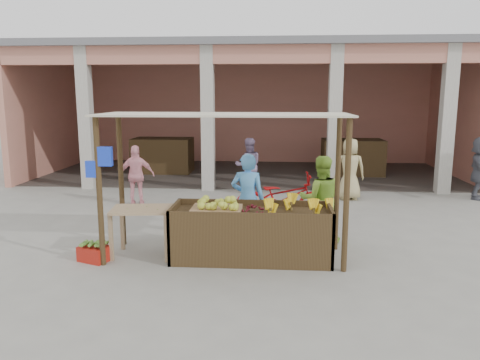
# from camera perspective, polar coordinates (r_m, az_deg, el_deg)

# --- Properties ---
(ground) EXTENTS (60.00, 60.00, 0.00)m
(ground) POSITION_cam_1_polar(r_m,az_deg,el_deg) (7.91, -2.30, -9.47)
(ground) COLOR gray
(ground) RESTS_ON ground
(market_building) EXTENTS (14.40, 6.40, 4.20)m
(market_building) POSITION_cam_1_polar(r_m,az_deg,el_deg) (16.34, 1.39, 10.43)
(market_building) COLOR tan
(market_building) RESTS_ON ground
(fruit_stall) EXTENTS (2.60, 0.95, 0.80)m
(fruit_stall) POSITION_cam_1_polar(r_m,az_deg,el_deg) (7.74, 1.38, -6.78)
(fruit_stall) COLOR #45321B
(fruit_stall) RESTS_ON ground
(stall_awning) EXTENTS (4.09, 1.35, 2.39)m
(stall_awning) POSITION_cam_1_polar(r_m,az_deg,el_deg) (7.53, -2.47, 4.99)
(stall_awning) COLOR #45321B
(stall_awning) RESTS_ON ground
(banana_heap) EXTENTS (1.16, 0.63, 0.21)m
(banana_heap) POSITION_cam_1_polar(r_m,az_deg,el_deg) (7.64, 7.33, -3.17)
(banana_heap) COLOR yellow
(banana_heap) RESTS_ON fruit_stall
(melon_tray) EXTENTS (0.82, 0.71, 0.21)m
(melon_tray) POSITION_cam_1_polar(r_m,az_deg,el_deg) (7.63, -2.92, -3.17)
(melon_tray) COLOR #A57C55
(melon_tray) RESTS_ON fruit_stall
(berry_heap) EXTENTS (0.48, 0.39, 0.15)m
(berry_heap) POSITION_cam_1_polar(r_m,az_deg,el_deg) (7.58, 1.53, -3.42)
(berry_heap) COLOR maroon
(berry_heap) RESTS_ON fruit_stall
(side_table) EXTENTS (1.08, 0.78, 0.82)m
(side_table) POSITION_cam_1_polar(r_m,az_deg,el_deg) (7.99, -11.76, -4.36)
(side_table) COLOR tan
(side_table) RESTS_ON ground
(papaya_pile) EXTENTS (0.63, 0.36, 0.18)m
(papaya_pile) POSITION_cam_1_polar(r_m,az_deg,el_deg) (7.93, -11.82, -2.75)
(papaya_pile) COLOR #508E2E
(papaya_pile) RESTS_ON side_table
(red_crate) EXTENTS (0.57, 0.49, 0.25)m
(red_crate) POSITION_cam_1_polar(r_m,az_deg,el_deg) (8.09, -17.29, -8.55)
(red_crate) COLOR #AE1D12
(red_crate) RESTS_ON ground
(plantain_bundle) EXTENTS (0.39, 0.27, 0.08)m
(plantain_bundle) POSITION_cam_1_polar(r_m,az_deg,el_deg) (8.04, -17.36, -7.46)
(plantain_bundle) COLOR #588B32
(plantain_bundle) RESTS_ON red_crate
(produce_sacks) EXTENTS (0.81, 0.50, 0.61)m
(produce_sacks) POSITION_cam_1_polar(r_m,az_deg,el_deg) (12.99, 11.73, -0.39)
(produce_sacks) COLOR maroon
(produce_sacks) RESTS_ON ground
(vendor_blue) EXTENTS (0.71, 0.55, 1.77)m
(vendor_blue) POSITION_cam_1_polar(r_m,az_deg,el_deg) (8.41, 0.94, -1.97)
(vendor_blue) COLOR #53A4ED
(vendor_blue) RESTS_ON ground
(vendor_green) EXTENTS (0.82, 0.49, 1.69)m
(vendor_green) POSITION_cam_1_polar(r_m,az_deg,el_deg) (8.67, 9.78, -2.04)
(vendor_green) COLOR #8FC13A
(vendor_green) RESTS_ON ground
(motorcycle) EXTENTS (0.85, 2.15, 1.10)m
(motorcycle) POSITION_cam_1_polar(r_m,az_deg,el_deg) (9.93, 5.20, -2.07)
(motorcycle) COLOR #9A0A0C
(motorcycle) RESTS_ON ground
(shopper_b) EXTENTS (0.99, 0.64, 1.57)m
(shopper_b) POSITION_cam_1_polar(r_m,az_deg,el_deg) (11.71, -12.50, 0.80)
(shopper_b) COLOR pink
(shopper_b) RESTS_ON ground
(shopper_c) EXTENTS (0.87, 0.58, 1.77)m
(shopper_c) POSITION_cam_1_polar(r_m,az_deg,el_deg) (12.33, 13.24, 1.70)
(shopper_c) COLOR tan
(shopper_c) RESTS_ON ground
(shopper_d) EXTENTS (1.22, 1.71, 1.71)m
(shopper_d) POSITION_cam_1_polar(r_m,az_deg,el_deg) (13.61, 27.23, 1.49)
(shopper_d) COLOR #545662
(shopper_d) RESTS_ON ground
(shopper_f) EXTENTS (0.89, 0.63, 1.66)m
(shopper_f) POSITION_cam_1_polar(r_m,az_deg,el_deg) (12.87, 1.04, 2.09)
(shopper_f) COLOR gray
(shopper_f) RESTS_ON ground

